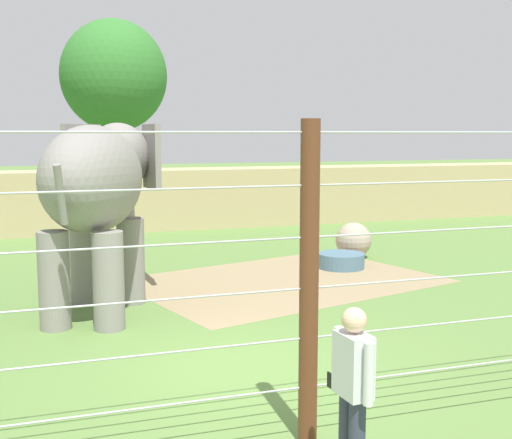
{
  "coord_description": "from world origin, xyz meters",
  "views": [
    {
      "loc": [
        -2.46,
        -8.06,
        3.14
      ],
      "look_at": [
        1.64,
        4.43,
        1.4
      ],
      "focal_mm": 45.38,
      "sensor_mm": 36.0,
      "label": 1
    }
  ],
  "objects_px": {
    "zookeeper": "(353,391)",
    "water_tub": "(341,260)",
    "enrichment_ball": "(353,240)",
    "elephant": "(98,186)"
  },
  "relations": [
    {
      "from": "zookeeper",
      "to": "water_tub",
      "type": "relative_size",
      "value": 1.52
    },
    {
      "from": "elephant",
      "to": "water_tub",
      "type": "height_order",
      "value": "elephant"
    },
    {
      "from": "elephant",
      "to": "zookeeper",
      "type": "height_order",
      "value": "elephant"
    },
    {
      "from": "zookeeper",
      "to": "enrichment_ball",
      "type": "bearing_deg",
      "value": 63.22
    },
    {
      "from": "enrichment_ball",
      "to": "water_tub",
      "type": "relative_size",
      "value": 0.83
    },
    {
      "from": "zookeeper",
      "to": "water_tub",
      "type": "xyz_separation_m",
      "value": [
        4.11,
        8.77,
        -0.74
      ]
    },
    {
      "from": "elephant",
      "to": "zookeeper",
      "type": "relative_size",
      "value": 2.59
    },
    {
      "from": "zookeeper",
      "to": "water_tub",
      "type": "height_order",
      "value": "zookeeper"
    },
    {
      "from": "water_tub",
      "to": "zookeeper",
      "type": "bearing_deg",
      "value": -115.13
    },
    {
      "from": "zookeeper",
      "to": "water_tub",
      "type": "bearing_deg",
      "value": 64.87
    }
  ]
}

